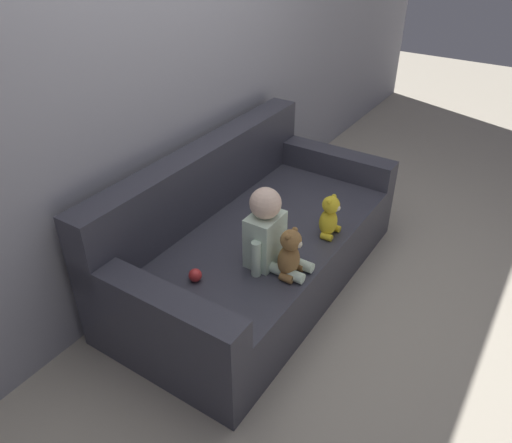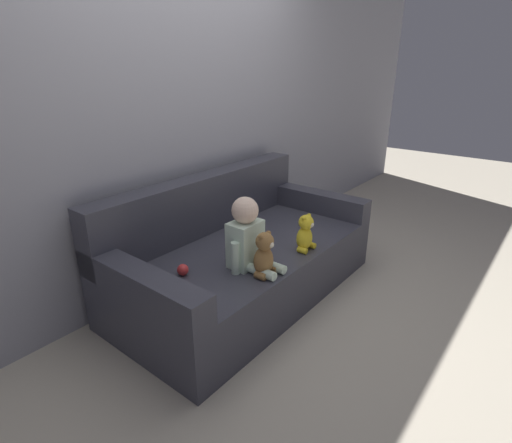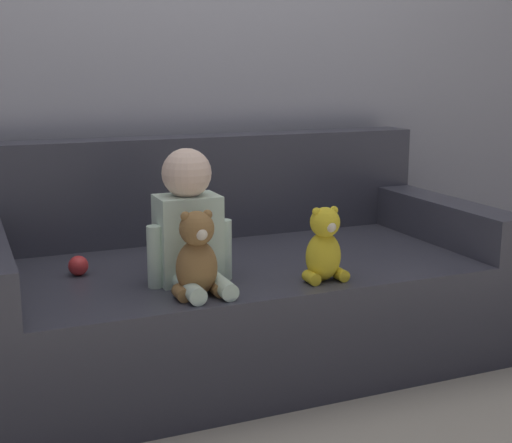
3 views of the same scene
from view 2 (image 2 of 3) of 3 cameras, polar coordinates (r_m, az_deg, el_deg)
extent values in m
plane|color=#B7AD99|center=(3.01, -1.29, -9.95)|extent=(12.00, 12.00, 0.00)
cube|color=#93939E|center=(2.98, -10.46, 15.97)|extent=(8.00, 0.05, 2.60)
cube|color=#383842|center=(2.91, -1.32, -6.65)|extent=(1.95, 0.99, 0.39)
cube|color=#383842|center=(3.00, -7.35, 2.61)|extent=(1.95, 0.18, 0.43)
cube|color=#383842|center=(2.25, -16.27, -8.52)|extent=(0.16, 0.99, 0.17)
cube|color=#383842|center=(3.48, 8.11, 3.02)|extent=(0.16, 0.99, 0.17)
cube|color=silver|center=(2.47, -1.53, -3.21)|extent=(0.21, 0.15, 0.29)
sphere|color=beige|center=(2.38, -1.58, 1.61)|extent=(0.16, 0.16, 0.16)
cylinder|color=silver|center=(2.39, 0.82, -7.25)|extent=(0.06, 0.19, 0.06)
cylinder|color=silver|center=(2.46, 2.30, -6.34)|extent=(0.06, 0.19, 0.06)
cylinder|color=silver|center=(2.39, -2.96, -5.25)|extent=(0.05, 0.05, 0.21)
cylinder|color=silver|center=(2.56, 0.60, -3.35)|extent=(0.05, 0.05, 0.21)
ellipsoid|color=olive|center=(2.39, 1.08, -5.63)|extent=(0.13, 0.11, 0.18)
sphere|color=olive|center=(2.33, 1.26, -2.86)|extent=(0.11, 0.11, 0.11)
sphere|color=olive|center=(2.28, 0.72, -2.22)|extent=(0.03, 0.03, 0.03)
sphere|color=olive|center=(2.34, 1.79, -1.66)|extent=(0.03, 0.03, 0.03)
sphere|color=beige|center=(2.31, 2.12, -3.33)|extent=(0.04, 0.04, 0.04)
cylinder|color=olive|center=(2.37, 0.65, -7.77)|extent=(0.04, 0.07, 0.04)
cylinder|color=olive|center=(2.45, 2.35, -6.71)|extent=(0.04, 0.07, 0.04)
ellipsoid|color=yellow|center=(2.72, 6.92, -2.40)|extent=(0.12, 0.10, 0.17)
sphere|color=yellow|center=(2.67, 7.17, -0.11)|extent=(0.10, 0.10, 0.10)
sphere|color=yellow|center=(2.63, 6.83, 0.46)|extent=(0.03, 0.03, 0.03)
sphere|color=yellow|center=(2.68, 7.58, 0.85)|extent=(0.03, 0.03, 0.03)
sphere|color=beige|center=(2.65, 7.91, -0.46)|extent=(0.04, 0.04, 0.04)
cylinder|color=yellow|center=(2.69, 6.64, -4.11)|extent=(0.04, 0.07, 0.04)
cylinder|color=yellow|center=(2.78, 7.84, -3.34)|extent=(0.04, 0.07, 0.04)
sphere|color=red|center=(2.44, -10.41, -6.80)|extent=(0.07, 0.07, 0.07)
camera|label=1|loc=(0.58, -103.83, 55.59)|focal=35.00mm
camera|label=3|loc=(1.36, 68.97, -13.68)|focal=50.00mm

